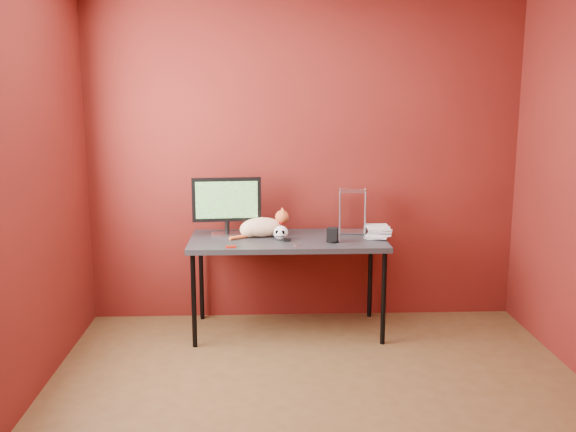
{
  "coord_description": "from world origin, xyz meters",
  "views": [
    {
      "loc": [
        -0.34,
        -3.44,
        1.85
      ],
      "look_at": [
        -0.16,
        1.15,
        0.97
      ],
      "focal_mm": 40.0,
      "sensor_mm": 36.0,
      "label": 1
    }
  ],
  "objects_px": {
    "desk": "(288,245)",
    "book_stack": "(369,176)",
    "monitor": "(227,204)",
    "skull_mug": "(281,233)",
    "speaker": "(333,235)",
    "cat": "(262,227)"
  },
  "relations": [
    {
      "from": "monitor",
      "to": "skull_mug",
      "type": "distance_m",
      "value": 0.49
    },
    {
      "from": "monitor",
      "to": "book_stack",
      "type": "distance_m",
      "value": 1.12
    },
    {
      "from": "desk",
      "to": "speaker",
      "type": "bearing_deg",
      "value": -23.06
    },
    {
      "from": "desk",
      "to": "skull_mug",
      "type": "height_order",
      "value": "skull_mug"
    },
    {
      "from": "monitor",
      "to": "speaker",
      "type": "relative_size",
      "value": 4.86
    },
    {
      "from": "cat",
      "to": "book_stack",
      "type": "xyz_separation_m",
      "value": [
        0.83,
        -0.02,
        0.39
      ]
    },
    {
      "from": "desk",
      "to": "speaker",
      "type": "xyz_separation_m",
      "value": [
        0.33,
        -0.14,
        0.1
      ]
    },
    {
      "from": "speaker",
      "to": "book_stack",
      "type": "xyz_separation_m",
      "value": [
        0.3,
        0.19,
        0.42
      ]
    },
    {
      "from": "skull_mug",
      "to": "monitor",
      "type": "bearing_deg",
      "value": 171.37
    },
    {
      "from": "desk",
      "to": "skull_mug",
      "type": "relative_size",
      "value": 13.1
    },
    {
      "from": "book_stack",
      "to": "desk",
      "type": "bearing_deg",
      "value": -175.13
    },
    {
      "from": "cat",
      "to": "speaker",
      "type": "bearing_deg",
      "value": -30.01
    },
    {
      "from": "skull_mug",
      "to": "book_stack",
      "type": "bearing_deg",
      "value": 19.81
    },
    {
      "from": "desk",
      "to": "book_stack",
      "type": "distance_m",
      "value": 0.82
    },
    {
      "from": "cat",
      "to": "book_stack",
      "type": "height_order",
      "value": "book_stack"
    },
    {
      "from": "skull_mug",
      "to": "book_stack",
      "type": "relative_size",
      "value": 0.12
    },
    {
      "from": "book_stack",
      "to": "monitor",
      "type": "bearing_deg",
      "value": 177.83
    },
    {
      "from": "monitor",
      "to": "book_stack",
      "type": "relative_size",
      "value": 0.57
    },
    {
      "from": "skull_mug",
      "to": "speaker",
      "type": "height_order",
      "value": "same"
    },
    {
      "from": "cat",
      "to": "book_stack",
      "type": "bearing_deg",
      "value": -9.37
    },
    {
      "from": "monitor",
      "to": "skull_mug",
      "type": "bearing_deg",
      "value": -24.46
    },
    {
      "from": "cat",
      "to": "skull_mug",
      "type": "xyz_separation_m",
      "value": [
        0.14,
        -0.12,
        -0.02
      ]
    }
  ]
}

